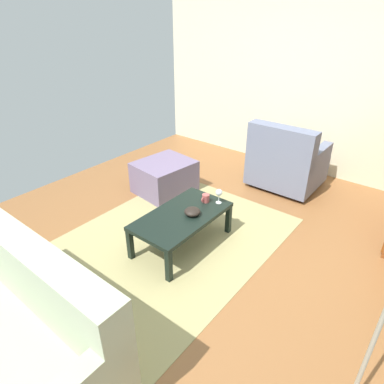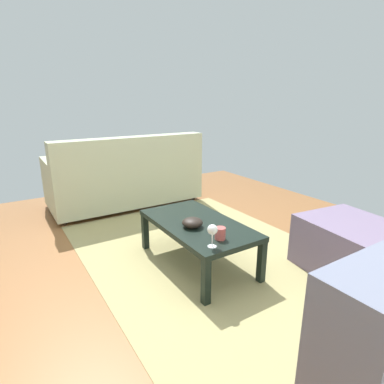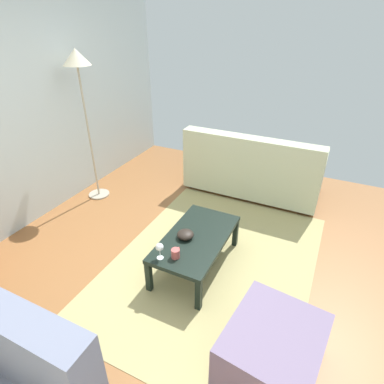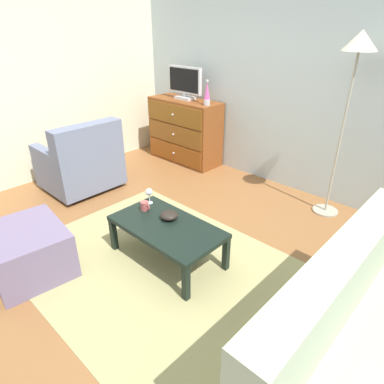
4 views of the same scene
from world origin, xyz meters
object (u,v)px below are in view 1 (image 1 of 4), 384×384
object	(u,v)px
mug	(206,198)
bowl_decorative	(192,212)
ottoman	(164,177)
couch_large	(1,327)
wine_glass	(219,193)
armchair	(286,162)
coffee_table	(182,218)

from	to	relation	value
mug	bowl_decorative	world-z (taller)	mug
bowl_decorative	ottoman	distance (m)	1.23
bowl_decorative	ottoman	bearing A→B (deg)	-124.06
couch_large	ottoman	distance (m)	2.62
wine_glass	mug	world-z (taller)	wine_glass
armchair	ottoman	distance (m)	1.62
armchair	couch_large	bearing A→B (deg)	-4.87
wine_glass	ottoman	bearing A→B (deg)	-107.07
armchair	ottoman	size ratio (longest dim) A/B	1.28
coffee_table	couch_large	xyz separation A→B (m)	(1.73, -0.06, 0.03)
couch_large	ottoman	size ratio (longest dim) A/B	2.57
armchair	ottoman	world-z (taller)	armchair
mug	couch_large	distance (m)	2.07
armchair	wine_glass	bearing A→B (deg)	-3.55
armchair	coffee_table	bearing A→B (deg)	-7.53
bowl_decorative	ottoman	size ratio (longest dim) A/B	0.23
couch_large	armchair	xyz separation A→B (m)	(-3.57, 0.30, 0.01)
wine_glass	bowl_decorative	size ratio (longest dim) A/B	0.98
bowl_decorative	armchair	distance (m)	1.80
mug	ottoman	xyz separation A→B (m)	(-0.40, -0.96, -0.20)
wine_glass	ottoman	distance (m)	1.16
armchair	ottoman	xyz separation A→B (m)	(1.10, -1.17, -0.15)
mug	bowl_decorative	distance (m)	0.29
bowl_decorative	armchair	xyz separation A→B (m)	(-1.79, 0.16, -0.04)
coffee_table	bowl_decorative	size ratio (longest dim) A/B	6.32
bowl_decorative	couch_large	world-z (taller)	couch_large
coffee_table	ottoman	xyz separation A→B (m)	(-0.74, -0.92, -0.11)
bowl_decorative	armchair	size ratio (longest dim) A/B	0.18
mug	armchair	xyz separation A→B (m)	(-1.51, 0.21, -0.05)
coffee_table	couch_large	world-z (taller)	couch_large
coffee_table	ottoman	distance (m)	1.19
coffee_table	wine_glass	size ratio (longest dim) A/B	6.43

